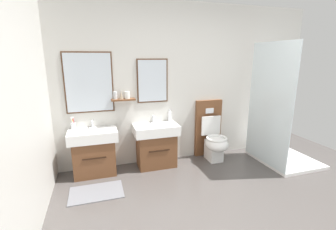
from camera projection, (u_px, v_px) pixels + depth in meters
wall_back at (185, 84)px, 3.97m from camera, size 4.44×0.27×2.57m
bath_mat at (96, 192)px, 3.09m from camera, size 0.68×0.44×0.01m
vanity_sink_left at (94, 151)px, 3.53m from camera, size 0.70×0.44×0.69m
tap_on_left_sink at (92, 123)px, 3.58m from camera, size 0.03×0.13×0.11m
vanity_sink_right at (156, 144)px, 3.80m from camera, size 0.70×0.44×0.69m
tap_on_right_sink at (153, 118)px, 3.85m from camera, size 0.03×0.13×0.11m
toilet at (212, 138)px, 4.07m from camera, size 0.48×0.62×1.00m
toothbrush_cup at (73, 125)px, 3.49m from camera, size 0.07×0.07×0.19m
soap_dispenser at (170, 116)px, 3.93m from camera, size 0.06×0.06×0.20m
shower_tray at (279, 138)px, 3.89m from camera, size 0.88×0.96×1.95m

